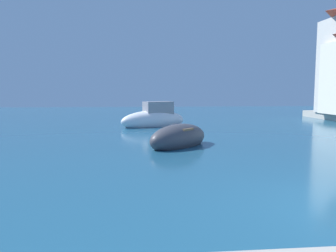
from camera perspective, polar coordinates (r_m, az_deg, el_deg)
The scene contains 2 objects.
moored_boat_1 at distance 13.12m, azimuth 1.83°, elevation -2.09°, with size 3.08×3.09×1.14m.
moored_boat_2 at distance 20.39m, azimuth -2.40°, elevation 1.20°, with size 4.40×2.97×1.80m.
Camera 1 is at (-4.24, -5.26, 2.17)m, focal length 35.71 mm.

